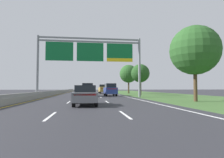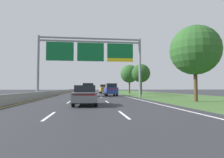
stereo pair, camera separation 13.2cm
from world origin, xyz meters
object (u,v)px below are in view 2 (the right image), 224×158
Objects in this scene: car_navy_centre_lane_suv at (88,90)px; roadside_tree_far at (129,74)px; roadside_tree_mid at (141,73)px; car_blue_right_lane_suv at (111,89)px; roadside_tree_near at (195,50)px; overhead_sign_gantry at (91,54)px; car_grey_centre_lane_sedan at (85,95)px; pickup_truck_gold at (104,89)px.

roadside_tree_far is at bearing -33.12° from car_navy_centre_lane_suv.
car_navy_centre_lane_suv is 0.81× the size of roadside_tree_mid.
roadside_tree_mid is at bearing -67.15° from car_blue_right_lane_suv.
car_blue_right_lane_suv is at bearing 115.68° from roadside_tree_near.
car_grey_centre_lane_sedan is at bearing -92.44° from overhead_sign_gantry.
car_grey_centre_lane_sedan is at bearing 171.18° from pickup_truck_gold.
overhead_sign_gantry is at bearing -173.95° from car_navy_centre_lane_suv.
roadside_tree_far reaches higher than car_blue_right_lane_suv.
overhead_sign_gantry reaches higher than roadside_tree_near.
roadside_tree_mid reaches higher than car_navy_centre_lane_suv.
roadside_tree_mid is at bearing -91.11° from roadside_tree_far.
pickup_truck_gold is at bearing -12.74° from car_navy_centre_lane_suv.
car_navy_centre_lane_suv is (-3.82, -1.08, 0.00)m from car_blue_right_lane_suv.
pickup_truck_gold is 14.89m from car_blue_right_lane_suv.
overhead_sign_gantry is 2.76× the size of pickup_truck_gold.
overhead_sign_gantry is at bearing 142.91° from car_blue_right_lane_suv.
car_grey_centre_lane_sedan is at bearing -179.95° from car_navy_centre_lane_suv.
car_navy_centre_lane_suv is at bearing -159.57° from roadside_tree_mid.
roadside_tree_mid reaches higher than pickup_truck_gold.
overhead_sign_gantry is at bearing -1.83° from car_grey_centre_lane_sedan.
pickup_truck_gold is at bearing 103.27° from roadside_tree_near.
roadside_tree_near is at bearing -76.36° from car_grey_centre_lane_sedan.
pickup_truck_gold is 0.71× the size of roadside_tree_near.
roadside_tree_far reaches higher than roadside_tree_mid.
roadside_tree_near reaches higher than roadside_tree_mid.
roadside_tree_near is at bearing -154.71° from car_blue_right_lane_suv.
roadside_tree_far is (-0.65, 28.33, -0.32)m from roadside_tree_near.
roadside_tree_far reaches higher than car_navy_centre_lane_suv.
car_grey_centre_lane_sedan is at bearing -117.26° from roadside_tree_mid.
car_navy_centre_lane_suv is (0.19, 15.82, 0.28)m from car_grey_centre_lane_sedan.
roadside_tree_near is (10.39, -9.70, -1.07)m from overhead_sign_gantry.
roadside_tree_near is (6.90, -29.26, 4.10)m from pickup_truck_gold.
roadside_tree_far is (6.26, 13.95, 3.76)m from car_blue_right_lane_suv.
overhead_sign_gantry is 20.53m from pickup_truck_gold.
roadside_tree_far is at bearing -100.15° from pickup_truck_gold.
overhead_sign_gantry is 14.26m from roadside_tree_near.
car_blue_right_lane_suv is 0.66× the size of roadside_tree_far.
car_navy_centre_lane_suv is 18.48m from roadside_tree_far.
roadside_tree_mid is (6.03, -12.30, 3.03)m from pickup_truck_gold.
car_grey_centre_lane_sedan is (-0.52, -12.23, -5.42)m from overhead_sign_gantry.
roadside_tree_mid is (-0.87, 16.97, -1.06)m from roadside_tree_near.
overhead_sign_gantry is 3.19× the size of car_navy_centre_lane_suv.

